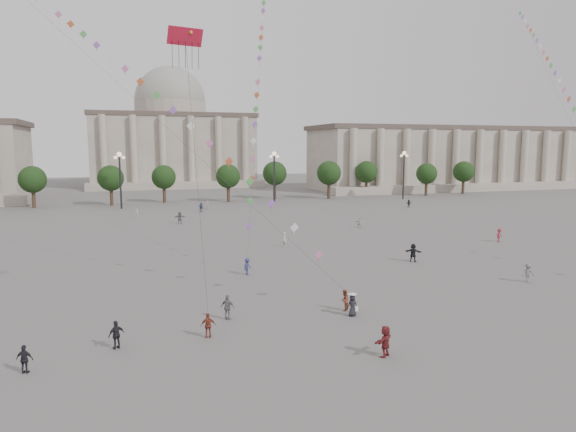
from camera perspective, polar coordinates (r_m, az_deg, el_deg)
name	(u,v)px	position (r m, az deg, el deg)	size (l,w,h in m)	color
ground	(351,318)	(36.02, 6.98, -11.22)	(360.00, 360.00, 0.00)	#5C5956
hall_east	(454,158)	(153.54, 17.93, 6.16)	(84.00, 26.22, 17.20)	gray
hall_central	(172,138)	(160.76, -12.79, 8.47)	(48.30, 34.30, 35.50)	gray
tree_row	(195,176)	(110.00, -10.27, 4.35)	(137.12, 5.12, 8.00)	#3C2C1E
lamp_post_mid_west	(120,170)	(100.97, -18.18, 4.91)	(2.00, 0.90, 10.65)	#262628
lamp_post_mid_east	(274,168)	(105.16, -1.54, 5.39)	(2.00, 0.90, 10.65)	#262628
lamp_post_far_east	(404,166)	(117.15, 12.75, 5.44)	(2.00, 0.90, 10.65)	#262628
person_crowd_0	(201,207)	(92.86, -9.63, 0.97)	(1.04, 0.43, 1.78)	navy
person_crowd_3	(413,253)	(53.83, 13.73, -3.97)	(1.75, 0.56, 1.88)	black
person_crowd_4	(208,205)	(97.36, -8.93, 1.23)	(1.45, 0.46, 1.57)	silver
person_crowd_6	(528,273)	(49.07, 25.12, -5.74)	(1.10, 0.63, 1.70)	slate
person_crowd_7	(360,222)	(75.14, 7.96, -0.69)	(1.39, 0.44, 1.50)	silver
person_crowd_8	(499,235)	(68.22, 22.43, -1.98)	(1.08, 0.62, 1.67)	maroon
person_crowd_9	(409,203)	(101.60, 13.29, 1.37)	(1.39, 0.44, 1.49)	black
person_crowd_10	(137,214)	(86.84, -16.39, 0.25)	(0.60, 0.39, 1.63)	beige
person_crowd_12	(180,218)	(79.73, -11.93, -0.17)	(1.70, 0.54, 1.84)	slate
person_crowd_13	(284,239)	(60.18, -0.41, -2.60)	(0.63, 0.41, 1.73)	beige
tourist_0	(208,325)	(32.51, -8.85, -11.93)	(0.91, 0.38, 1.55)	brown
tourist_1	(25,359)	(30.68, -27.22, -13.97)	(0.89, 0.37, 1.52)	black
tourist_2	(385,341)	(29.93, 10.74, -13.50)	(1.65, 0.52, 1.78)	maroon
tourist_3	(228,307)	(35.51, -6.72, -10.05)	(1.00, 0.42, 1.70)	slate
tourist_4	(116,335)	(32.07, -18.52, -12.40)	(0.99, 0.41, 1.68)	black
kite_flyer_0	(344,300)	(37.32, 6.29, -9.29)	(0.74, 0.58, 1.53)	brown
kite_flyer_1	(247,266)	(47.27, -4.54, -5.60)	(1.00, 0.58, 1.55)	navy
hat_person	(352,305)	(36.24, 7.18, -9.74)	(0.76, 0.60, 1.69)	black
dragon_kite	(186,51)	(33.65, -11.31, 17.58)	(2.26, 1.82, 17.35)	#AB1229
kite_train_west	(97,52)	(56.69, -20.42, 16.76)	(31.55, 43.49, 65.50)	#3F3F3F
kite_train_mid	(261,39)	(71.35, -2.98, 19.08)	(14.77, 42.59, 63.66)	#3F3F3F
kite_train_east	(557,81)	(77.16, 27.73, 13.10)	(26.92, 44.84, 63.40)	#3F3F3F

